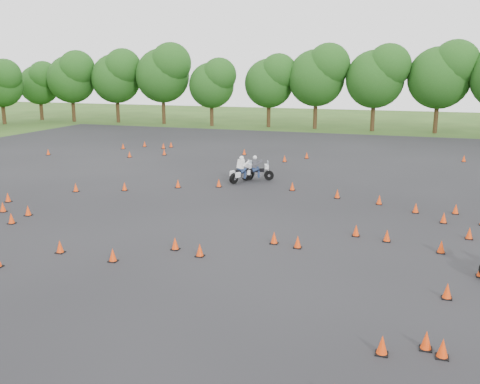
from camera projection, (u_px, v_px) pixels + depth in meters
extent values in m
plane|color=#2D5119|center=(207.00, 246.00, 20.23)|extent=(140.00, 140.00, 0.00)
plane|color=black|center=(253.00, 207.00, 25.77)|extent=(62.00, 62.00, 0.00)
cone|color=#E33A09|center=(8.00, 198.00, 26.74)|extent=(0.26, 0.26, 0.45)
cone|color=#E33A09|center=(379.00, 200.00, 26.25)|extent=(0.26, 0.26, 0.45)
cone|color=#E33A09|center=(274.00, 238.00, 20.39)|extent=(0.26, 0.26, 0.45)
cone|color=#E33A09|center=(307.00, 155.00, 39.54)|extent=(0.26, 0.26, 0.45)
cone|color=#E33A09|center=(200.00, 250.00, 19.01)|extent=(0.26, 0.26, 0.45)
cone|color=#E33A09|center=(416.00, 208.00, 24.72)|extent=(0.26, 0.26, 0.45)
cone|color=#E33A09|center=(113.00, 255.00, 18.51)|extent=(0.26, 0.26, 0.45)
cone|color=#E33A09|center=(178.00, 184.00, 29.90)|extent=(0.26, 0.26, 0.45)
cone|color=#E33A09|center=(60.00, 247.00, 19.38)|extent=(0.26, 0.26, 0.45)
cone|color=#E33A09|center=(3.00, 207.00, 24.88)|extent=(0.26, 0.26, 0.45)
cone|color=#E33A09|center=(28.00, 211.00, 24.26)|extent=(0.26, 0.26, 0.45)
cone|color=#E33A09|center=(292.00, 186.00, 29.24)|extent=(0.26, 0.26, 0.45)
cone|color=#E33A09|center=(447.00, 291.00, 15.53)|extent=(0.26, 0.26, 0.45)
cone|color=#E33A09|center=(285.00, 159.00, 38.12)|extent=(0.26, 0.26, 0.45)
cone|color=#E33A09|center=(298.00, 242.00, 19.90)|extent=(0.26, 0.26, 0.45)
cone|color=#E33A09|center=(171.00, 145.00, 45.09)|extent=(0.26, 0.26, 0.45)
cone|color=#E33A09|center=(145.00, 144.00, 45.43)|extent=(0.26, 0.26, 0.45)
cone|color=#E33A09|center=(387.00, 236.00, 20.64)|extent=(0.26, 0.26, 0.45)
cone|color=#E33A09|center=(219.00, 183.00, 30.08)|extent=(0.26, 0.26, 0.45)
cone|color=#E33A09|center=(444.00, 218.00, 23.10)|extent=(0.26, 0.26, 0.45)
cone|color=#E33A09|center=(426.00, 341.00, 12.72)|extent=(0.26, 0.26, 0.45)
cone|color=#E33A09|center=(464.00, 159.00, 38.16)|extent=(0.26, 0.26, 0.45)
cone|color=#E33A09|center=(48.00, 152.00, 41.11)|extent=(0.26, 0.26, 0.45)
cone|color=#E33A09|center=(469.00, 233.00, 20.94)|extent=(0.26, 0.26, 0.45)
cone|color=#E33A09|center=(76.00, 188.00, 28.95)|extent=(0.26, 0.26, 0.45)
cone|color=#E33A09|center=(164.00, 152.00, 41.05)|extent=(0.26, 0.26, 0.45)
cone|color=#E33A09|center=(356.00, 231.00, 21.30)|extent=(0.26, 0.26, 0.45)
cone|color=#E33A09|center=(456.00, 209.00, 24.54)|extent=(0.26, 0.26, 0.45)
cone|color=#E33A09|center=(244.00, 152.00, 41.19)|extent=(0.26, 0.26, 0.45)
cone|color=#E33A09|center=(441.00, 247.00, 19.36)|extent=(0.26, 0.26, 0.45)
cone|color=#E33A09|center=(382.00, 345.00, 12.50)|extent=(0.26, 0.26, 0.45)
cone|color=#E33A09|center=(175.00, 244.00, 19.72)|extent=(0.26, 0.26, 0.45)
cone|color=#E33A09|center=(443.00, 349.00, 12.36)|extent=(0.26, 0.26, 0.45)
cone|color=#E33A09|center=(11.00, 219.00, 23.01)|extent=(0.26, 0.26, 0.45)
cone|color=#E33A09|center=(337.00, 194.00, 27.51)|extent=(0.26, 0.26, 0.45)
cone|color=#E33A09|center=(163.00, 146.00, 44.35)|extent=(0.26, 0.26, 0.45)
cone|color=#E33A09|center=(125.00, 187.00, 29.21)|extent=(0.26, 0.26, 0.45)
cone|color=#E33A09|center=(129.00, 154.00, 40.03)|extent=(0.26, 0.26, 0.45)
cone|color=#E33A09|center=(123.00, 146.00, 44.22)|extent=(0.26, 0.26, 0.45)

